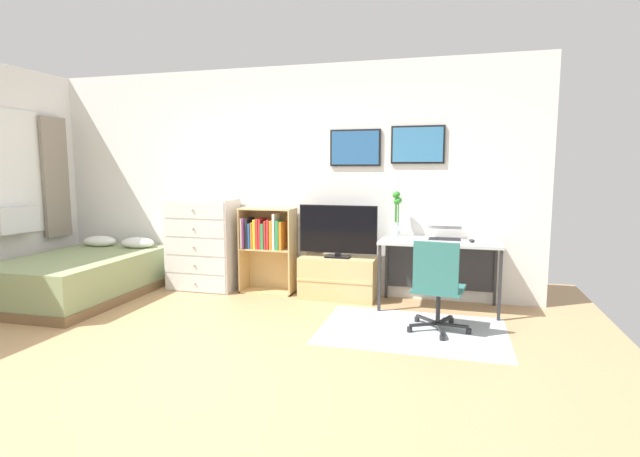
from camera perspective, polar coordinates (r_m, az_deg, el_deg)
ground_plane at (r=4.05m, az=-16.93°, el=-14.94°), size 7.20×7.20×0.00m
wall_back_with_posters at (r=5.94m, az=-4.59°, el=5.72°), size 6.12×0.09×2.70m
area_rug at (r=4.67m, az=10.86°, el=-11.71°), size 1.70×1.20×0.01m
bed at (r=6.28m, az=-26.32°, el=-5.07°), size 1.33×1.97×0.62m
dresser at (r=6.16m, az=-13.65°, el=-1.82°), size 0.84×0.46×1.13m
bookshelf at (r=5.85m, az=-6.37°, el=-1.54°), size 0.65×0.30×1.03m
tv_stand at (r=5.61m, az=2.14°, el=-5.83°), size 0.87×0.41×0.48m
television at (r=5.49m, az=2.12°, el=-0.34°), size 0.90×0.16×0.60m
desk at (r=5.37m, az=13.92°, el=-2.65°), size 1.25×0.61×0.74m
office_chair at (r=4.52m, az=13.67°, el=-6.41°), size 0.57×0.58×0.86m
laptop at (r=5.36m, az=14.50°, el=-0.58°), size 0.36×0.39×0.16m
computer_mouse at (r=5.24m, az=17.48°, el=-1.36°), size 0.06×0.10×0.03m
bamboo_vase at (r=5.46m, az=9.00°, el=2.01°), size 0.11×0.09×0.51m
wine_glass at (r=5.22m, az=9.44°, el=0.15°), size 0.07×0.07×0.18m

